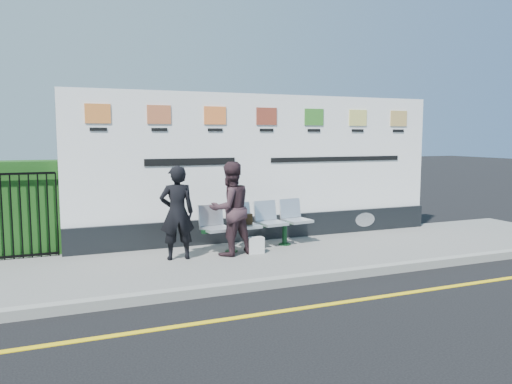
% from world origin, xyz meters
% --- Properties ---
extents(ground, '(80.00, 80.00, 0.00)m').
position_xyz_m(ground, '(0.00, 0.00, 0.00)').
color(ground, black).
extents(pavement, '(14.00, 3.00, 0.12)m').
position_xyz_m(pavement, '(0.00, 2.50, 0.06)').
color(pavement, slate).
rests_on(pavement, ground).
extents(kerb, '(14.00, 0.18, 0.14)m').
position_xyz_m(kerb, '(0.00, 1.00, 0.07)').
color(kerb, gray).
rests_on(kerb, ground).
extents(yellow_line, '(14.00, 0.10, 0.01)m').
position_xyz_m(yellow_line, '(0.00, 0.00, 0.00)').
color(yellow_line, yellow).
rests_on(yellow_line, ground).
extents(billboard, '(8.00, 0.30, 3.00)m').
position_xyz_m(billboard, '(0.50, 3.85, 1.42)').
color(billboard, black).
rests_on(billboard, pavement).
extents(bench, '(2.33, 0.89, 0.49)m').
position_xyz_m(bench, '(0.03, 3.04, 0.36)').
color(bench, silver).
rests_on(bench, pavement).
extents(woman_left, '(0.63, 0.44, 1.64)m').
position_xyz_m(woman_left, '(-1.62, 2.78, 0.94)').
color(woman_left, black).
rests_on(woman_left, pavement).
extents(woman_right, '(0.95, 0.81, 1.69)m').
position_xyz_m(woman_right, '(-0.65, 2.74, 0.97)').
color(woman_right, '#362329').
rests_on(woman_right, pavement).
extents(handbag_brown, '(0.26, 0.11, 0.20)m').
position_xyz_m(handbag_brown, '(-0.27, 3.00, 0.71)').
color(handbag_brown, black).
rests_on(handbag_brown, bench).
extents(carrier_bag_white, '(0.30, 0.18, 0.30)m').
position_xyz_m(carrier_bag_white, '(-0.20, 2.67, 0.27)').
color(carrier_bag_white, silver).
rests_on(carrier_bag_white, pavement).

